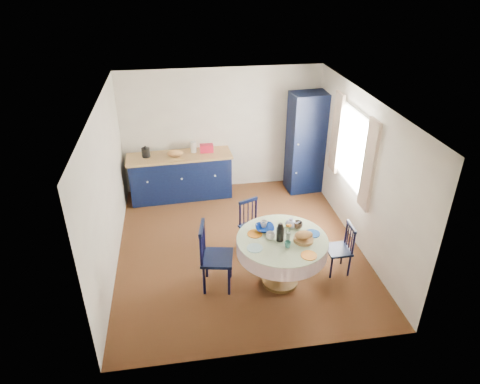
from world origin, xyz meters
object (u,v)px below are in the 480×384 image
object	(u,v)px
dining_table	(282,246)
chair_right	(341,248)
mug_b	(288,244)
chair_left	(214,256)
pantry_cabinet	(306,143)
mug_d	(264,224)
cobalt_bowl	(265,228)
kitchen_counter	(181,175)
mug_c	(298,225)
chair_far	(252,225)
mug_a	(270,236)

from	to	relation	value
dining_table	chair_right	distance (m)	1.00
chair_right	mug_b	size ratio (longest dim) A/B	8.65
chair_left	mug_b	world-z (taller)	chair_left
pantry_cabinet	chair_right	world-z (taller)	pantry_cabinet
mug_b	dining_table	bearing A→B (deg)	94.09
dining_table	mug_d	size ratio (longest dim) A/B	12.04
chair_left	mug_d	xyz separation A→B (m)	(0.78, 0.25, 0.31)
mug_d	cobalt_bowl	world-z (taller)	mug_d
pantry_cabinet	kitchen_counter	bearing A→B (deg)	174.15
chair_right	mug_c	size ratio (longest dim) A/B	6.05
dining_table	chair_far	distance (m)	1.00
chair_right	cobalt_bowl	xyz separation A→B (m)	(-1.17, 0.12, 0.41)
chair_right	mug_b	bearing A→B (deg)	-70.12
chair_right	cobalt_bowl	bearing A→B (deg)	-95.67
pantry_cabinet	chair_left	bearing A→B (deg)	-132.78
chair_far	mug_c	bearing A→B (deg)	-76.00
kitchen_counter	mug_a	size ratio (longest dim) A/B	16.34
pantry_cabinet	dining_table	size ratio (longest dim) A/B	1.57
dining_table	chair_left	xyz separation A→B (m)	(-0.99, 0.08, -0.14)
mug_a	cobalt_bowl	bearing A→B (deg)	98.48
chair_far	cobalt_bowl	world-z (taller)	chair_far
dining_table	mug_c	size ratio (longest dim) A/B	9.55
chair_left	chair_far	size ratio (longest dim) A/B	1.21
dining_table	mug_a	world-z (taller)	dining_table
mug_a	mug_b	distance (m)	0.30
chair_far	mug_d	bearing A→B (deg)	-108.05
chair_left	chair_far	distance (m)	1.12
chair_far	chair_right	size ratio (longest dim) A/B	1.05
chair_far	mug_b	world-z (taller)	mug_b
kitchen_counter	pantry_cabinet	world-z (taller)	pantry_cabinet
chair_far	chair_right	distance (m)	1.47
chair_left	dining_table	bearing A→B (deg)	-84.29
mug_d	cobalt_bowl	bearing A→B (deg)	-91.19
chair_right	mug_b	world-z (taller)	mug_b
kitchen_counter	mug_b	xyz separation A→B (m)	(1.38, -3.11, 0.37)
kitchen_counter	mug_c	distance (m)	3.17
mug_b	mug_c	xyz separation A→B (m)	(0.27, 0.43, 0.01)
mug_d	pantry_cabinet	bearing A→B (deg)	61.07
pantry_cabinet	chair_left	world-z (taller)	pantry_cabinet
chair_left	mug_b	size ratio (longest dim) A/B	10.97
pantry_cabinet	dining_table	world-z (taller)	pantry_cabinet
chair_right	mug_c	distance (m)	0.80
chair_left	chair_far	bearing A→B (deg)	-29.63
mug_d	cobalt_bowl	distance (m)	0.09
mug_b	cobalt_bowl	bearing A→B (deg)	116.25
dining_table	chair_right	xyz separation A→B (m)	(0.96, 0.13, -0.25)
mug_d	mug_b	bearing A→B (deg)	-67.60
chair_far	chair_left	bearing A→B (deg)	-153.52
pantry_cabinet	chair_left	distance (m)	3.55
chair_right	mug_a	size ratio (longest dim) A/B	6.55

